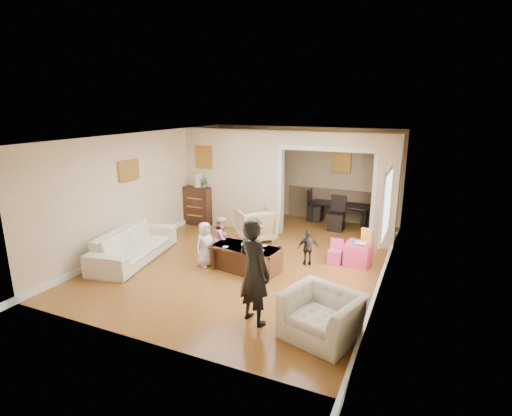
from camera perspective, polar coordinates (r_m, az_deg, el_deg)
The scene contains 27 objects.
floor at distance 8.69m, azimuth -0.55°, elevation -7.01°, with size 7.00×7.00×0.00m, color #A26A29.
partition_left at distance 10.47m, azimuth -3.27°, elevation 4.16°, with size 2.75×0.18×2.60m, color beige.
partition_right at distance 9.37m, azimuth 18.13°, elevation 2.17°, with size 0.55×0.18×2.60m, color beige.
partition_header at distance 9.44m, azimuth 10.27°, elevation 9.68°, with size 2.22×0.18×0.35m, color beige.
window_pane at distance 7.16m, azimuth 18.26°, elevation 0.44°, with size 0.03×0.95×1.10m, color white.
framed_art_partition at distance 10.70m, azimuth -7.52°, elevation 7.28°, with size 0.45×0.03×0.55m, color brown.
framed_art_sofa_wall at distance 9.19m, azimuth -17.81°, elevation 5.14°, with size 0.03×0.55×0.40m, color brown.
framed_art_alcove at distance 11.11m, azimuth 12.21°, elevation 6.56°, with size 0.45×0.03×0.55m, color brown.
sofa at distance 8.83m, azimuth -17.15°, elevation -5.06°, with size 2.27×0.89×0.66m, color silver.
armchair_back at distance 9.63m, azimuth -0.05°, elevation -2.37°, with size 0.83×0.85×0.78m, color #C6B089.
armchair_front at distance 5.88m, azimuth 9.44°, elevation -14.99°, with size 1.03×0.90×0.67m, color silver.
dresser at distance 11.00m, azimuth -8.21°, elevation 0.40°, with size 0.76×0.43×1.04m, color #361A10.
table_lamp at distance 10.85m, azimuth -8.34°, elevation 4.00°, with size 0.22×0.22×0.36m, color beige.
potted_plant at distance 10.75m, azimuth -7.44°, elevation 3.74°, with size 0.26×0.22×0.29m, color #3A7232.
coffee_table at distance 7.96m, azimuth -1.44°, elevation -7.23°, with size 1.32×0.66×0.49m, color #3B1C12.
coffee_cup at distance 7.77m, azimuth -0.95°, elevation -5.44°, with size 0.11×0.11×0.10m, color silver.
play_table at distance 8.47m, azimuth 14.46°, elevation -6.39°, with size 0.49×0.49×0.47m, color #EF3E7F.
cereal_box at distance 8.42m, azimuth 15.56°, elevation -3.81°, with size 0.20×0.07×0.30m, color yellow.
cyan_cup at distance 8.35m, azimuth 13.85°, elevation -4.65°, with size 0.08×0.08×0.08m, color teal.
toy_block at distance 8.51m, azimuth 13.93°, elevation -4.38°, with size 0.08×0.06×0.05m, color red.
play_bowl at distance 8.26m, azimuth 14.78°, elevation -5.00°, with size 0.23×0.23×0.06m, color silver.
dining_table at distance 11.20m, azimuth 12.22°, elevation -0.74°, with size 1.67×0.93×0.59m, color black.
adult_person at distance 5.95m, azimuth -0.28°, elevation -9.11°, with size 0.60×0.39×1.65m, color black.
child_kneel_a at distance 8.14m, azimuth -7.34°, elevation -5.19°, with size 0.45×0.30×0.93m, color silver.
child_kneel_b at distance 8.43m, azimuth -4.87°, elevation -4.36°, with size 0.46×0.36×0.94m, color pink.
child_toddler at distance 8.22m, azimuth 7.50°, elevation -5.69°, with size 0.44×0.18×0.75m, color black.
craft_papers at distance 7.82m, azimuth -0.97°, elevation -5.68°, with size 0.84×0.46×0.00m.
Camera 1 is at (3.39, -7.32, 3.24)m, focal length 27.84 mm.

